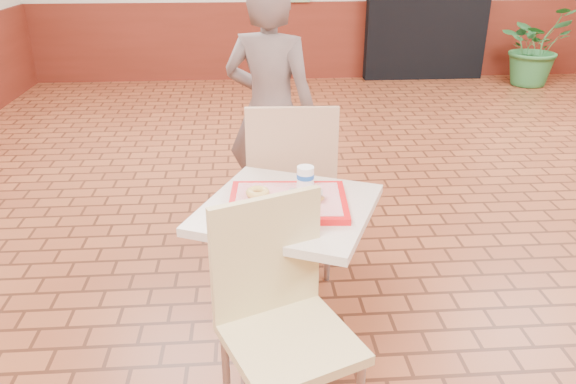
{
  "coord_description": "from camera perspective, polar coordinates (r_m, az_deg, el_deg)",
  "views": [
    {
      "loc": [
        -1.19,
        -2.64,
        1.76
      ],
      "look_at": [
        -1.03,
        -0.49,
        0.79
      ],
      "focal_mm": 35.0,
      "sensor_mm": 36.0,
      "label": 1
    }
  ],
  "objects": [
    {
      "name": "ring_donut",
      "position": [
        2.39,
        -3.1,
        -0.04
      ],
      "size": [
        0.13,
        0.13,
        0.03
      ],
      "primitive_type": "torus",
      "rotation": [
        0.0,
        0.0,
        0.39
      ],
      "color": "#DDB050",
      "rests_on": "serving_tray"
    },
    {
      "name": "paper_cup",
      "position": [
        2.46,
        1.78,
        1.55
      ],
      "size": [
        0.08,
        0.08,
        0.1
      ],
      "rotation": [
        0.0,
        0.0,
        -0.15
      ],
      "color": "white",
      "rests_on": "serving_tray"
    },
    {
      "name": "main_table",
      "position": [
        2.5,
        -0.0,
        -6.21
      ],
      "size": [
        0.69,
        0.69,
        0.73
      ],
      "rotation": [
        0.0,
        0.0,
        -0.41
      ],
      "color": "beige",
      "rests_on": "ground"
    },
    {
      "name": "long_john_donut",
      "position": [
        2.33,
        1.73,
        -0.51
      ],
      "size": [
        0.17,
        0.1,
        0.05
      ],
      "rotation": [
        0.0,
        0.0,
        -0.16
      ],
      "color": "#C18538",
      "rests_on": "serving_tray"
    },
    {
      "name": "serving_tray",
      "position": [
        2.38,
        -0.0,
        -0.98
      ],
      "size": [
        0.5,
        0.39,
        0.03
      ],
      "rotation": [
        0.0,
        0.0,
        -0.07
      ],
      "color": "red",
      "rests_on": "main_table"
    },
    {
      "name": "wainscot_band",
      "position": [
        3.16,
        18.36,
        -0.44
      ],
      "size": [
        8.0,
        10.0,
        1.0
      ],
      "color": "#5A1C11",
      "rests_on": "ground"
    },
    {
      "name": "chair_main_back",
      "position": [
        3.04,
        0.29,
        1.17
      ],
      "size": [
        0.48,
        0.48,
        1.01
      ],
      "rotation": [
        0.0,
        0.0,
        3.1
      ],
      "color": "tan",
      "rests_on": "ground"
    },
    {
      "name": "customer",
      "position": [
        3.45,
        -1.78,
        8.07
      ],
      "size": [
        0.68,
        0.57,
        1.58
      ],
      "primitive_type": "imported",
      "rotation": [
        0.0,
        0.0,
        2.76
      ],
      "color": "#685550",
      "rests_on": "ground"
    },
    {
      "name": "room_shell",
      "position": [
        2.91,
        21.06,
        17.75
      ],
      "size": [
        8.01,
        10.01,
        3.01
      ],
      "color": "brown",
      "rests_on": "ground"
    },
    {
      "name": "chair_main_front",
      "position": [
        2.08,
        -0.75,
        -12.09
      ],
      "size": [
        0.56,
        0.56,
        0.93
      ],
      "rotation": [
        0.0,
        0.0,
        0.39
      ],
      "color": "#D7C081",
      "rests_on": "ground"
    },
    {
      "name": "potted_plant",
      "position": [
        8.04,
        23.79,
        13.44
      ],
      "size": [
        1.14,
        1.07,
        1.0
      ],
      "primitive_type": "imported",
      "rotation": [
        0.0,
        0.0,
        0.41
      ],
      "color": "#2E7437",
      "rests_on": "ground"
    }
  ]
}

